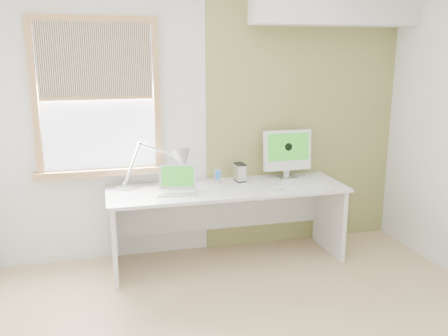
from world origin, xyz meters
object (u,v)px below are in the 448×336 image
object	(u,v)px
external_drive	(240,172)
imac	(287,151)
desk	(226,205)
laptop	(177,185)
desk_lamp	(171,163)

from	to	relation	value
external_drive	imac	size ratio (longest dim) A/B	0.36
desk	external_drive	size ratio (longest dim) A/B	12.57
imac	external_drive	bearing A→B (deg)	-178.24
laptop	external_drive	size ratio (longest dim) A/B	2.14
desk_lamp	desk	bearing A→B (deg)	-10.24
laptop	external_drive	xyz separation A→B (m)	(0.64, 0.21, 0.03)
laptop	imac	size ratio (longest dim) A/B	0.77
imac	laptop	bearing A→B (deg)	-168.97
external_drive	imac	bearing A→B (deg)	1.76
desk	imac	world-z (taller)	imac
desk_lamp	laptop	distance (m)	0.24
external_drive	desk	bearing A→B (deg)	-143.96
desk_lamp	external_drive	world-z (taller)	desk_lamp
desk_lamp	laptop	bearing A→B (deg)	-81.08
desk	external_drive	xyz separation A→B (m)	(0.17, 0.13, 0.28)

